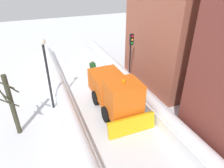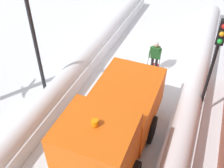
% 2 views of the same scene
% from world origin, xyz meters
% --- Properties ---
extents(ground_plane, '(80.00, 80.00, 0.00)m').
position_xyz_m(ground_plane, '(0.00, 10.00, 0.00)').
color(ground_plane, white).
extents(snowbank_left, '(1.10, 36.00, 1.26)m').
position_xyz_m(snowbank_left, '(-2.86, 10.00, 0.60)').
color(snowbank_left, white).
rests_on(snowbank_left, ground).
extents(snowbank_right, '(1.10, 36.00, 1.17)m').
position_xyz_m(snowbank_right, '(2.86, 10.00, 0.53)').
color(snowbank_right, white).
rests_on(snowbank_right, ground).
extents(plow_truck, '(3.20, 5.98, 3.12)m').
position_xyz_m(plow_truck, '(-0.54, 5.82, 1.48)').
color(plow_truck, orange).
rests_on(plow_truck, ground).
extents(skier, '(0.62, 1.80, 1.81)m').
position_xyz_m(skier, '(-0.62, 0.10, 1.00)').
color(skier, black).
rests_on(skier, ground).
extents(traffic_light_pole, '(0.28, 0.42, 4.58)m').
position_xyz_m(traffic_light_pole, '(-3.30, 2.72, 3.20)').
color(traffic_light_pole, black).
rests_on(traffic_light_pole, ground).
extents(street_lamp, '(0.40, 0.40, 5.31)m').
position_xyz_m(street_lamp, '(3.71, 3.93, 3.36)').
color(street_lamp, black).
rests_on(street_lamp, ground).
extents(bare_tree_near, '(1.08, 1.05, 4.11)m').
position_xyz_m(bare_tree_near, '(6.11, 5.91, 2.16)').
color(bare_tree_near, '#383828').
rests_on(bare_tree_near, ground).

